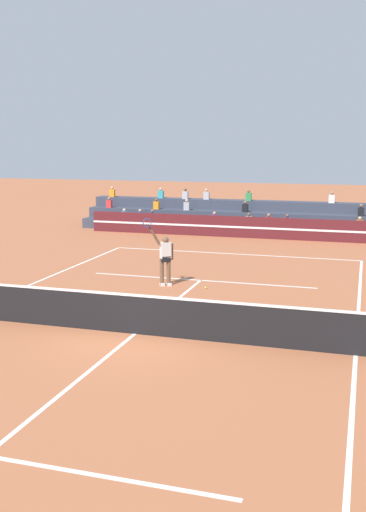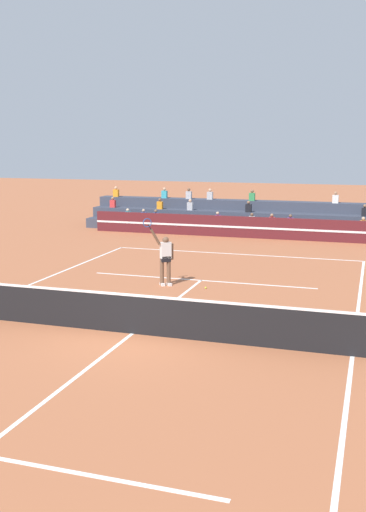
# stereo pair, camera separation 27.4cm
# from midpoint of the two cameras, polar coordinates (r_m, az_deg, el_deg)

# --- Properties ---
(ground_plane) EXTENTS (120.00, 120.00, 0.00)m
(ground_plane) POSITION_cam_midpoint_polar(r_m,az_deg,el_deg) (15.66, -4.34, -7.39)
(ground_plane) COLOR #AD603D
(court_lines) EXTENTS (11.10, 23.90, 0.01)m
(court_lines) POSITION_cam_midpoint_polar(r_m,az_deg,el_deg) (15.66, -4.34, -7.37)
(court_lines) COLOR white
(court_lines) RESTS_ON ground
(tennis_net) EXTENTS (12.00, 0.10, 1.10)m
(tennis_net) POSITION_cam_midpoint_polar(r_m,az_deg,el_deg) (15.50, -4.37, -5.48)
(tennis_net) COLOR #2D6B38
(tennis_net) RESTS_ON ground
(sponsor_banner_wall) EXTENTS (18.00, 0.26, 1.10)m
(sponsor_banner_wall) POSITION_cam_midpoint_polar(r_m,az_deg,el_deg) (31.27, 7.21, 2.70)
(sponsor_banner_wall) COLOR #51191E
(sponsor_banner_wall) RESTS_ON ground
(bleacher_stand) EXTENTS (20.35, 2.85, 2.28)m
(bleacher_stand) POSITION_cam_midpoint_polar(r_m,az_deg,el_deg) (33.73, 7.99, 3.43)
(bleacher_stand) COLOR #383D4C
(bleacher_stand) RESTS_ON ground
(tennis_player) EXTENTS (0.92, 0.76, 2.43)m
(tennis_player) POSITION_cam_midpoint_polar(r_m,az_deg,el_deg) (20.57, -1.35, -0.15)
(tennis_player) COLOR brown
(tennis_player) RESTS_ON ground
(tennis_ball) EXTENTS (0.07, 0.07, 0.07)m
(tennis_ball) POSITION_cam_midpoint_polar(r_m,az_deg,el_deg) (20.31, 2.56, -3.04)
(tennis_ball) COLOR #C6DB33
(tennis_ball) RESTS_ON ground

